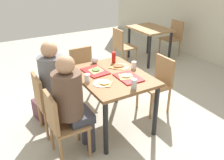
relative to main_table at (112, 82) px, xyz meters
name	(u,v)px	position (x,y,z in m)	size (l,w,h in m)	color
ground_plane	(112,124)	(0.00, 0.00, -0.67)	(10.00, 10.00, 0.02)	#B2AD9E
main_table	(112,82)	(0.00, 0.00, 0.00)	(1.10, 0.85, 0.77)	brown
chair_near_left	(47,100)	(-0.27, -0.81, -0.17)	(0.40, 0.40, 0.84)	#9E7247
chair_near_right	(61,122)	(0.27, -0.81, -0.17)	(0.40, 0.40, 0.84)	#9E7247
chair_far_side	(159,80)	(0.00, 0.81, -0.17)	(0.40, 0.40, 0.84)	#9E7247
chair_left_end	(84,70)	(-0.93, 0.00, -0.17)	(0.40, 0.40, 0.84)	#9E7247
person_in_red	(56,80)	(-0.27, -0.67, 0.07)	(0.32, 0.42, 1.25)	#383842
person_in_brown_jacket	(72,99)	(0.27, -0.67, 0.07)	(0.32, 0.42, 1.25)	#383842
tray_red_near	(95,71)	(-0.19, -0.15, 0.11)	(0.36, 0.26, 0.02)	red
tray_red_far	(128,77)	(0.19, 0.13, 0.11)	(0.36, 0.26, 0.02)	red
paper_plate_center	(121,67)	(-0.16, 0.23, 0.11)	(0.22, 0.22, 0.01)	white
paper_plate_near_edge	(102,83)	(0.16, -0.23, 0.11)	(0.22, 0.22, 0.01)	white
pizza_slice_a	(96,70)	(-0.20, -0.13, 0.13)	(0.25, 0.24, 0.02)	#DBAD60
pizza_slice_b	(126,76)	(0.16, 0.11, 0.13)	(0.23, 0.23, 0.02)	#DBAD60
pizza_slice_c	(119,66)	(-0.18, 0.21, 0.12)	(0.22, 0.25, 0.02)	#C68C47
pizza_slice_d	(104,83)	(0.19, -0.21, 0.12)	(0.17, 0.18, 0.02)	#DBAD60
plastic_cup_a	(134,65)	(-0.03, 0.36, 0.15)	(0.07, 0.07, 0.10)	white
plastic_cup_b	(87,78)	(0.03, -0.36, 0.15)	(0.07, 0.07, 0.10)	white
soda_can	(134,84)	(0.47, 0.02, 0.17)	(0.07, 0.07, 0.12)	#B7BCC6
condiment_bottle	(114,57)	(-0.36, 0.23, 0.18)	(0.06, 0.06, 0.16)	red
foil_bundle	(95,60)	(-0.47, -0.02, 0.15)	(0.10, 0.10, 0.10)	silver
handbag	(42,110)	(-0.62, -0.83, -0.52)	(0.32, 0.16, 0.28)	#592D38
background_table	(150,34)	(-1.75, 1.99, -0.03)	(0.90, 0.70, 0.77)	#9E7247
background_chair_near	(122,45)	(-1.75, 1.25, -0.17)	(0.40, 0.40, 0.84)	#9E7247
background_chair_far	(173,36)	(-1.75, 2.72, -0.17)	(0.40, 0.40, 0.84)	#9E7247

